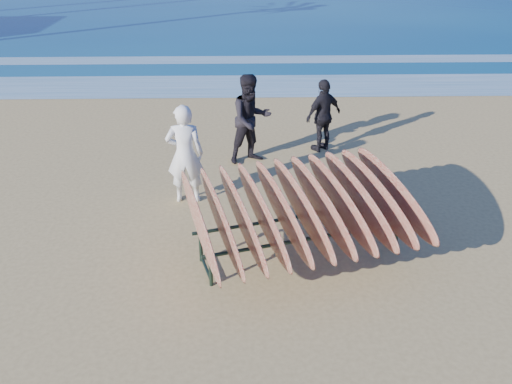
# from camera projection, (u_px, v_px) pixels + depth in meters

# --- Properties ---
(ground) EXTENTS (120.00, 120.00, 0.00)m
(ground) POSITION_uv_depth(u_px,v_px,m) (257.00, 274.00, 7.97)
(ground) COLOR tan
(ground) RESTS_ON ground
(foam_near) EXTENTS (160.00, 160.00, 0.00)m
(foam_near) POSITION_uv_depth(u_px,v_px,m) (249.00, 86.00, 16.89)
(foam_near) COLOR white
(foam_near) RESTS_ON ground
(foam_far) EXTENTS (160.00, 160.00, 0.00)m
(foam_far) POSITION_uv_depth(u_px,v_px,m) (248.00, 60.00, 20.01)
(foam_far) COLOR white
(foam_far) RESTS_ON ground
(surfboard_rack) EXTENTS (3.77, 3.39, 1.35)m
(surfboard_rack) POSITION_uv_depth(u_px,v_px,m) (301.00, 207.00, 8.02)
(surfboard_rack) COLOR #1C2E24
(surfboard_rack) RESTS_ON ground
(person_white) EXTENTS (0.68, 0.45, 1.84)m
(person_white) POSITION_uv_depth(u_px,v_px,m) (185.00, 154.00, 9.65)
(person_white) COLOR white
(person_white) RESTS_ON ground
(person_dark_a) EXTENTS (1.13, 1.04, 1.89)m
(person_dark_a) POSITION_uv_depth(u_px,v_px,m) (251.00, 119.00, 11.25)
(person_dark_a) COLOR black
(person_dark_a) RESTS_ON ground
(person_dark_b) EXTENTS (1.00, 0.86, 1.62)m
(person_dark_b) POSITION_uv_depth(u_px,v_px,m) (323.00, 115.00, 11.89)
(person_dark_b) COLOR black
(person_dark_b) RESTS_ON ground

